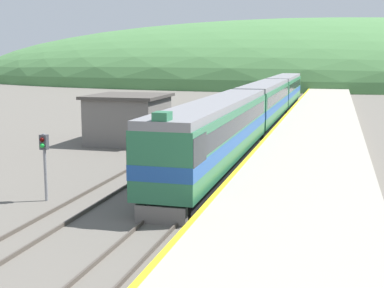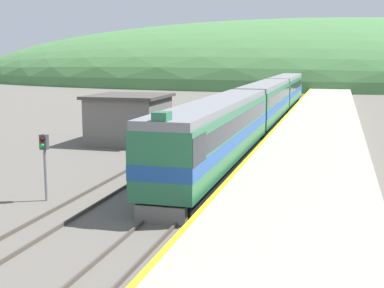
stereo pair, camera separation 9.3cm
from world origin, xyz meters
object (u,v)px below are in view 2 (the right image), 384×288
object	(u,v)px
signal_post_siding	(44,152)
carriage_second	(266,103)
express_train_lead_car	(217,133)
carriage_third	(286,90)

from	to	relation	value
signal_post_siding	carriage_second	bearing A→B (deg)	78.01
carriage_second	signal_post_siding	bearing A→B (deg)	-101.99
carriage_second	signal_post_siding	distance (m)	31.02
express_train_lead_car	carriage_third	distance (m)	42.35
express_train_lead_car	carriage_second	world-z (taller)	express_train_lead_car
express_train_lead_car	signal_post_siding	world-z (taller)	express_train_lead_car
carriage_third	signal_post_siding	world-z (taller)	carriage_third
express_train_lead_car	signal_post_siding	bearing A→B (deg)	-127.11
carriage_third	signal_post_siding	distance (m)	51.26
carriage_second	carriage_third	world-z (taller)	same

